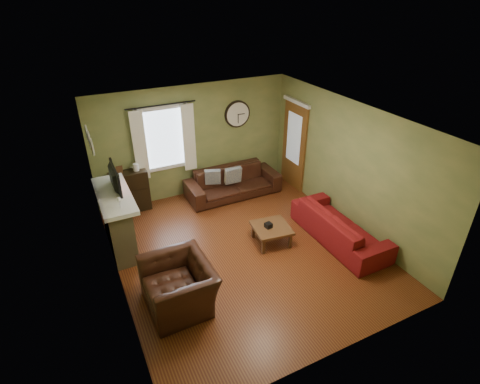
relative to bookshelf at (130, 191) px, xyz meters
name	(u,v)px	position (x,y,z in m)	size (l,w,h in m)	color
floor	(245,250)	(1.60, -2.41, -0.47)	(4.60, 5.20, 0.00)	#5E2B13
ceiling	(245,119)	(1.60, -2.41, 2.13)	(4.60, 5.20, 0.00)	white
wall_left	(110,224)	(-0.70, -2.41, 0.83)	(0.00, 5.20, 2.60)	olive
wall_right	(348,166)	(3.90, -2.41, 0.83)	(0.00, 5.20, 2.60)	olive
wall_back	(194,141)	(1.60, 0.19, 0.83)	(4.60, 0.00, 2.60)	olive
wall_front	(342,285)	(1.60, -5.01, 0.83)	(4.60, 0.00, 2.60)	olive
fireplace	(117,223)	(-0.50, -1.26, 0.08)	(0.40, 1.40, 1.10)	tan
firebox	(130,231)	(-0.31, -1.26, -0.17)	(0.04, 0.60, 0.55)	black
mantel	(114,195)	(-0.47, -1.26, 0.67)	(0.58, 1.60, 0.08)	white
tv	(112,181)	(-0.45, -1.11, 0.88)	(0.60, 0.08, 0.35)	black
tv_screen	(116,178)	(-0.37, -1.11, 0.94)	(0.02, 0.62, 0.36)	#994C3F
medallion_left	(92,147)	(-0.68, -1.61, 1.78)	(0.28, 0.28, 0.03)	white
medallion_mid	(89,140)	(-0.68, -1.26, 1.78)	(0.28, 0.28, 0.03)	white
medallion_right	(87,133)	(-0.68, -0.91, 1.78)	(0.28, 0.28, 0.03)	white
window_pane	(164,138)	(0.90, 0.17, 1.03)	(1.00, 0.02, 1.30)	silver
curtain_rod	(161,105)	(0.90, 0.07, 1.80)	(0.03, 0.03, 1.50)	black
curtain_left	(140,146)	(0.35, 0.07, 0.98)	(0.28, 0.04, 1.55)	white
curtain_right	(189,138)	(1.45, 0.07, 0.98)	(0.28, 0.04, 1.55)	white
wall_clock	(238,114)	(2.70, 0.14, 1.33)	(0.64, 0.06, 0.64)	white
door	(294,146)	(3.87, -0.56, 0.58)	(0.05, 0.90, 2.10)	brown
bookshelf	(130,191)	(0.00, 0.00, 0.00)	(0.79, 0.34, 0.94)	black
book	(131,168)	(0.12, 0.16, 0.49)	(0.18, 0.25, 0.02)	#53331B
sofa_brown	(233,182)	(2.33, -0.36, -0.15)	(2.23, 0.87, 0.65)	black
pillow_left	(213,177)	(1.84, -0.29, 0.08)	(0.37, 0.11, 0.37)	gray
pillow_right	(233,175)	(2.30, -0.43, 0.08)	(0.39, 0.12, 0.39)	gray
sofa_red	(340,226)	(3.43, -2.94, -0.15)	(2.18, 0.85, 0.64)	maroon
armchair	(179,285)	(0.07, -3.18, -0.10)	(1.15, 1.01, 0.75)	black
coffee_table	(271,234)	(2.18, -2.42, -0.29)	(0.69, 0.69, 0.37)	#53331B
tissue_box	(268,226)	(2.12, -2.41, -0.07)	(0.12, 0.12, 0.10)	black
wine_glass_a	(120,203)	(-0.45, -1.82, 0.80)	(0.07, 0.07, 0.19)	white
wine_glass_b	(119,202)	(-0.45, -1.77, 0.80)	(0.06, 0.06, 0.18)	white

